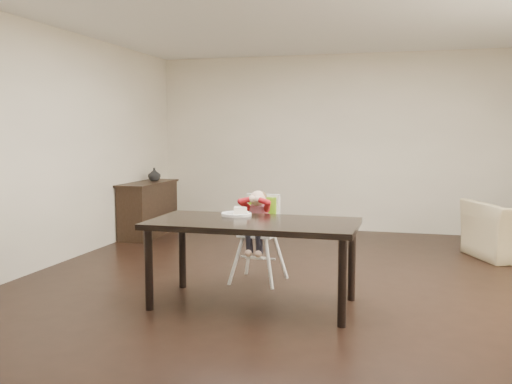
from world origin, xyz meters
The scene contains 7 objects.
ground centered at (0.00, 0.00, 0.00)m, with size 7.00×7.00×0.00m, color black.
room_walls centered at (0.00, 0.00, 1.86)m, with size 6.02×7.02×2.71m.
dining_table centered at (-0.39, -0.60, 0.67)m, with size 1.80×0.90×0.75m.
high_chair centered at (-0.55, 0.21, 0.66)m, with size 0.43×0.43×0.93m.
plate centered at (-0.61, -0.34, 0.78)m, with size 0.34×0.34×0.08m.
sideboard centered at (-2.78, 2.28, 0.40)m, with size 0.44×1.26×0.79m.
vase centered at (-2.78, 2.50, 0.88)m, with size 0.19×0.20×0.19m, color #99999E.
Camera 1 is at (0.91, -5.31, 1.51)m, focal length 40.00 mm.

